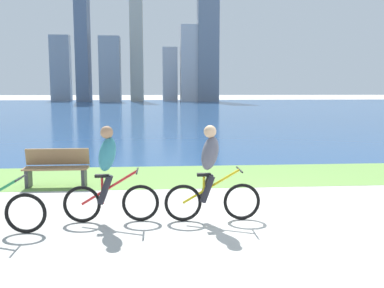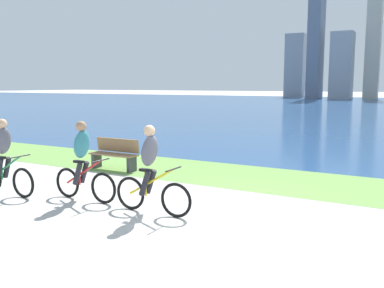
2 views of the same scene
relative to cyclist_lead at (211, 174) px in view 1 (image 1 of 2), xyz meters
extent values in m
plane|color=#B2AFA8|center=(1.09, 0.74, -0.84)|extent=(300.00, 300.00, 0.00)
cube|color=#6B9947|center=(1.09, 3.94, -0.84)|extent=(120.00, 2.97, 0.01)
cube|color=navy|center=(1.09, 44.06, -0.84)|extent=(300.00, 77.27, 0.00)
torus|color=black|center=(0.56, 0.00, -0.51)|extent=(0.66, 0.06, 0.66)
torus|color=black|center=(-0.49, 0.00, -0.51)|extent=(0.66, 0.06, 0.66)
cylinder|color=gold|center=(0.01, 0.00, -0.22)|extent=(1.02, 0.04, 0.62)
cylinder|color=gold|center=(-0.12, 0.00, -0.27)|extent=(0.04, 0.04, 0.48)
cube|color=black|center=(-0.12, 0.00, -0.01)|extent=(0.24, 0.10, 0.05)
cylinder|color=black|center=(0.51, 0.00, 0.07)|extent=(0.03, 0.52, 0.03)
ellipsoid|color=#595966|center=(-0.02, 0.00, 0.37)|extent=(0.40, 0.36, 0.65)
sphere|color=#D8AD84|center=(-0.02, 0.00, 0.75)|extent=(0.22, 0.22, 0.22)
cylinder|color=#26262D|center=(-0.07, 0.10, -0.25)|extent=(0.27, 0.11, 0.49)
cylinder|color=#26262D|center=(-0.07, -0.10, -0.25)|extent=(0.27, 0.11, 0.49)
torus|color=black|center=(-1.23, 0.06, -0.51)|extent=(0.65, 0.06, 0.65)
torus|color=black|center=(-2.25, 0.06, -0.51)|extent=(0.65, 0.06, 0.65)
cylinder|color=red|center=(-1.77, 0.06, -0.22)|extent=(0.99, 0.04, 0.62)
cylinder|color=red|center=(-1.89, 0.06, -0.27)|extent=(0.04, 0.04, 0.48)
cube|color=black|center=(-1.89, 0.06, -0.02)|extent=(0.24, 0.10, 0.05)
cylinder|color=black|center=(-1.28, 0.06, 0.06)|extent=(0.03, 0.52, 0.03)
ellipsoid|color=teal|center=(-1.79, 0.06, 0.36)|extent=(0.40, 0.36, 0.65)
sphere|color=#A57A59|center=(-1.79, 0.06, 0.74)|extent=(0.22, 0.22, 0.22)
cylinder|color=#26262D|center=(-1.84, 0.16, -0.26)|extent=(0.27, 0.11, 0.49)
cylinder|color=#26262D|center=(-1.84, -0.04, -0.26)|extent=(0.27, 0.11, 0.49)
torus|color=black|center=(-3.06, -0.44, -0.51)|extent=(0.66, 0.06, 0.66)
cylinder|color=black|center=(-3.11, -0.44, 0.07)|extent=(0.03, 0.52, 0.03)
cube|color=olive|center=(-3.34, 2.93, -0.39)|extent=(1.50, 0.45, 0.04)
cube|color=olive|center=(-3.34, 3.12, -0.14)|extent=(1.50, 0.11, 0.40)
cube|color=#38383D|center=(-2.69, 2.93, -0.62)|extent=(0.08, 0.37, 0.45)
cube|color=#38383D|center=(-3.99, 2.93, -0.62)|extent=(0.08, 0.37, 0.45)
cube|color=#8C939E|center=(-19.20, 77.12, 5.30)|extent=(3.67, 2.18, 12.29)
cube|color=slate|center=(-14.04, 71.88, 11.84)|extent=(2.22, 4.14, 25.36)
cube|color=#8C939E|center=(-9.29, 71.13, 4.87)|extent=(3.60, 3.52, 11.43)
cube|color=#ADA899|center=(-4.63, 72.87, 9.63)|extent=(2.34, 2.06, 20.95)
cube|color=#B7B7BC|center=(1.44, 74.92, 4.14)|extent=(2.75, 3.67, 9.95)
cube|color=#B7B7BC|center=(4.97, 72.58, 5.99)|extent=(3.26, 4.08, 13.67)
cube|color=slate|center=(5.73, 73.07, 4.50)|extent=(4.43, 4.21, 10.69)
cube|color=slate|center=(7.98, 74.92, 3.23)|extent=(2.88, 2.68, 8.13)
cube|color=slate|center=(8.27, 71.78, 10.63)|extent=(3.77, 3.26, 22.94)
camera|label=1|loc=(-0.92, -7.38, 1.49)|focal=40.31mm
camera|label=2|loc=(4.54, -6.49, 1.60)|focal=39.70mm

